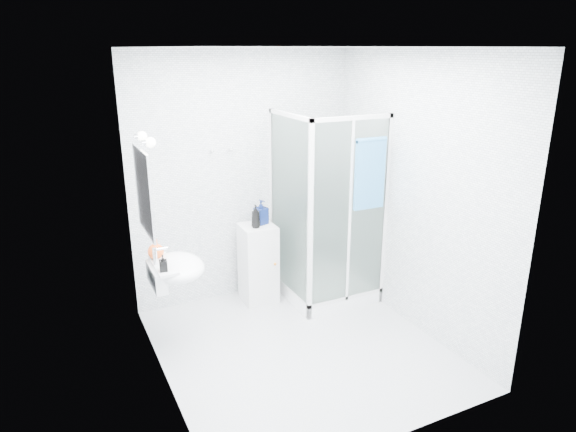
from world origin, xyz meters
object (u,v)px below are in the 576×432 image
shampoo_bottle_b (261,212)px  soap_dispenser_black (163,263)px  storage_cabinet (258,263)px  wall_basin (174,268)px  shower_enclosure (323,260)px  shampoo_bottle_a (256,216)px  hand_towel (370,172)px  soap_dispenser_orange (156,248)px

shampoo_bottle_b → soap_dispenser_black: bearing=-147.0°
storage_cabinet → shampoo_bottle_b: (0.06, 0.04, 0.55)m
wall_basin → storage_cabinet: bearing=29.7°
shower_enclosure → shampoo_bottle_a: size_ratio=8.37×
shower_enclosure → wall_basin: (-1.66, -0.32, 0.35)m
hand_towel → shampoo_bottle_b: size_ratio=2.70×
shampoo_bottle_a → shampoo_bottle_b: size_ratio=0.92×
storage_cabinet → shampoo_bottle_a: shampoo_bottle_a is taller
shampoo_bottle_a → hand_towel: bearing=-33.5°
hand_towel → shower_enclosure: bearing=123.4°
hand_towel → soap_dispenser_orange: 2.11m
wall_basin → soap_dispenser_black: (-0.12, -0.16, 0.14)m
soap_dispenser_black → shower_enclosure: bearing=15.0°
hand_towel → soap_dispenser_orange: size_ratio=3.88×
shower_enclosure → wall_basin: bearing=-169.2°
soap_dispenser_black → shampoo_bottle_b: bearing=33.0°
shampoo_bottle_b → storage_cabinet: bearing=-145.5°
storage_cabinet → shampoo_bottle_b: 0.56m
storage_cabinet → shampoo_bottle_a: (-0.04, -0.05, 0.54)m
soap_dispenser_black → hand_towel: bearing=2.1°
hand_towel → soap_dispenser_orange: hand_towel is taller
storage_cabinet → soap_dispenser_black: bearing=-145.4°
storage_cabinet → shampoo_bottle_b: shampoo_bottle_b is taller
shower_enclosure → shampoo_bottle_a: 0.88m
shower_enclosure → soap_dispenser_orange: (-1.77, -0.18, 0.50)m
storage_cabinet → soap_dispenser_orange: bearing=-157.2°
wall_basin → storage_cabinet: wall_basin is taller
hand_towel → shampoo_bottle_b: (-0.84, 0.71, -0.49)m
shampoo_bottle_a → shower_enclosure: bearing=-18.0°
shower_enclosure → soap_dispenser_black: shower_enclosure is taller
soap_dispenser_orange → hand_towel: bearing=-6.3°
wall_basin → hand_towel: (1.92, -0.09, 0.67)m
soap_dispenser_orange → soap_dispenser_black: size_ratio=1.29×
shower_enclosure → hand_towel: shower_enclosure is taller
hand_towel → shampoo_bottle_a: hand_towel is taller
shower_enclosure → wall_basin: 1.72m
storage_cabinet → shampoo_bottle_a: bearing=-128.1°
wall_basin → hand_towel: hand_towel is taller
wall_basin → soap_dispenser_black: 0.24m
shampoo_bottle_a → soap_dispenser_black: bearing=-147.8°
wall_basin → hand_towel: size_ratio=0.80×
wall_basin → shampoo_bottle_a: shampoo_bottle_a is taller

